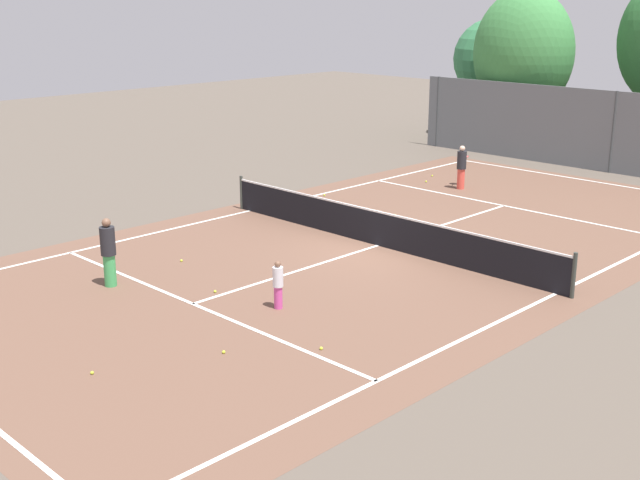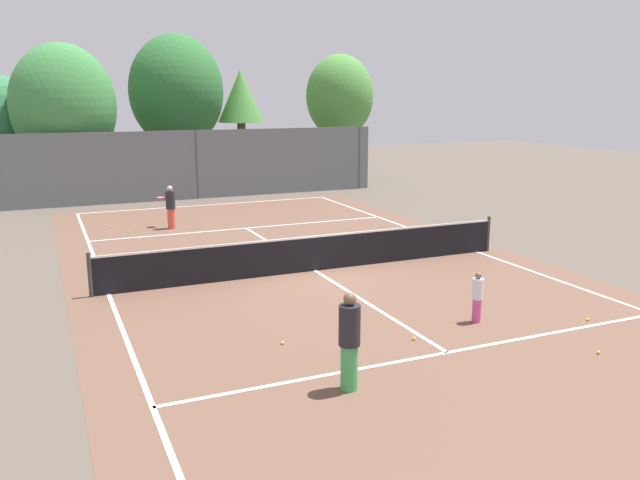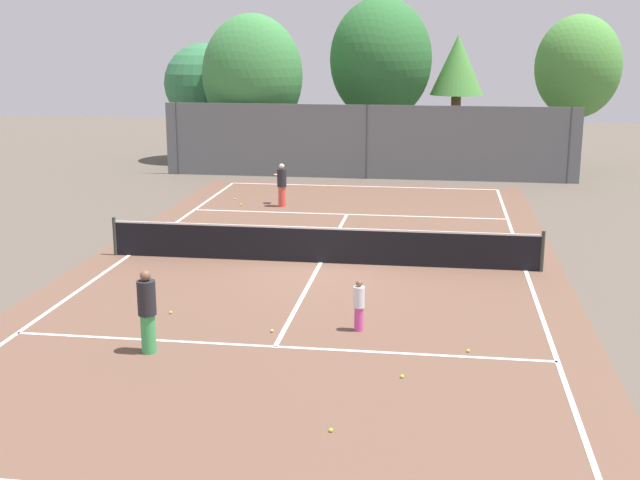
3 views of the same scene
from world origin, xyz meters
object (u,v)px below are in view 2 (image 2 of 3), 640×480
(ball_crate, at_px, (263,254))
(tennis_ball_7, at_px, (283,343))
(tennis_ball_5, at_px, (599,352))
(tennis_ball_3, at_px, (107,262))
(player_1, at_px, (349,341))
(tennis_ball_1, at_px, (414,339))
(player_2, at_px, (477,297))
(tennis_ball_0, at_px, (588,319))
(player_0, at_px, (170,207))
(tennis_ball_4, at_px, (111,227))
(tennis_ball_6, at_px, (128,231))

(ball_crate, relative_size, tennis_ball_7, 6.45)
(tennis_ball_5, bearing_deg, tennis_ball_3, 125.96)
(tennis_ball_3, distance_m, tennis_ball_7, 8.30)
(player_1, height_order, ball_crate, player_1)
(tennis_ball_3, distance_m, tennis_ball_5, 13.30)
(player_1, xyz_separation_m, tennis_ball_1, (2.16, 1.46, -0.83))
(player_2, bearing_deg, tennis_ball_7, 173.78)
(tennis_ball_1, bearing_deg, tennis_ball_0, -7.72)
(player_0, relative_size, tennis_ball_1, 23.94)
(tennis_ball_0, bearing_deg, tennis_ball_1, 172.28)
(player_2, height_order, tennis_ball_7, player_2)
(tennis_ball_1, bearing_deg, tennis_ball_4, 107.04)
(tennis_ball_6, bearing_deg, tennis_ball_4, 115.28)
(tennis_ball_6, bearing_deg, tennis_ball_7, -83.72)
(player_0, height_order, tennis_ball_4, player_0)
(player_0, relative_size, tennis_ball_0, 23.94)
(player_1, bearing_deg, player_2, 24.90)
(player_1, height_order, player_2, player_1)
(ball_crate, bearing_deg, tennis_ball_3, 161.07)
(player_2, relative_size, ball_crate, 2.60)
(tennis_ball_0, distance_m, tennis_ball_5, 1.91)
(player_1, xyz_separation_m, player_2, (3.96, 1.84, -0.29))
(player_0, distance_m, tennis_ball_0, 15.04)
(player_1, bearing_deg, ball_crate, 80.55)
(tennis_ball_0, distance_m, tennis_ball_3, 12.97)
(player_2, relative_size, tennis_ball_4, 16.79)
(tennis_ball_3, bearing_deg, tennis_ball_4, 82.62)
(player_2, distance_m, tennis_ball_3, 10.79)
(tennis_ball_4, relative_size, tennis_ball_5, 1.00)
(tennis_ball_0, bearing_deg, player_2, 157.74)
(player_2, distance_m, tennis_ball_6, 13.86)
(tennis_ball_1, relative_size, tennis_ball_6, 1.00)
(tennis_ball_1, xyz_separation_m, tennis_ball_3, (-4.99, 8.75, 0.00))
(ball_crate, bearing_deg, tennis_ball_0, -58.73)
(player_0, xyz_separation_m, tennis_ball_4, (-2.02, 0.97, -0.78))
(player_2, bearing_deg, ball_crate, 109.89)
(tennis_ball_5, xyz_separation_m, tennis_ball_7, (-5.31, 2.85, 0.00))
(tennis_ball_3, distance_m, tennis_ball_4, 5.33)
(player_1, height_order, tennis_ball_3, player_1)
(ball_crate, distance_m, tennis_ball_4, 7.65)
(tennis_ball_3, xyz_separation_m, tennis_ball_4, (0.68, 5.28, 0.00))
(player_1, bearing_deg, tennis_ball_4, 97.85)
(tennis_ball_6, bearing_deg, tennis_ball_0, -59.88)
(tennis_ball_0, distance_m, tennis_ball_1, 4.09)
(player_0, relative_size, tennis_ball_7, 23.94)
(ball_crate, bearing_deg, player_0, 105.28)
(tennis_ball_1, bearing_deg, tennis_ball_6, 106.37)
(ball_crate, distance_m, tennis_ball_0, 9.17)
(ball_crate, bearing_deg, tennis_ball_6, 118.50)
(tennis_ball_1, height_order, tennis_ball_7, same)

